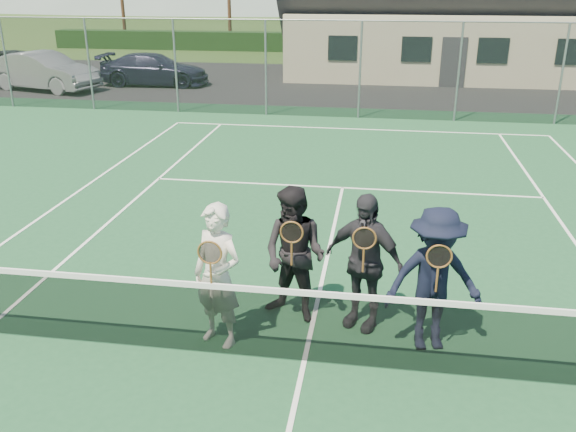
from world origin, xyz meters
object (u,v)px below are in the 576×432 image
car_a (18,65)px  tennis_net (305,323)px  player_a (218,276)px  player_d (434,280)px  player_c (364,261)px  car_b (44,71)px  player_b (295,255)px  car_c (154,69)px

car_a → tennis_net: car_a is taller
player_a → player_d: bearing=6.6°
player_c → player_d: 0.92m
tennis_net → player_a: player_a is taller
player_a → player_d: size_ratio=1.00×
car_a → tennis_net: bearing=-116.8°
car_b → player_b: player_b is taller
car_b → car_a: bearing=65.1°
car_a → car_b: (2.28, -1.92, 0.06)m
car_c → player_c: bearing=-154.4°
car_a → player_a: (13.79, -18.45, 0.23)m
car_c → tennis_net: size_ratio=0.38×
car_c → tennis_net: (8.71, -18.66, -0.11)m
tennis_net → player_a: 1.18m
player_c → car_b: bearing=129.8°
car_a → player_d: size_ratio=2.25×
car_c → player_b: bearing=-156.6°
car_b → tennis_net: bearing=-128.0°
car_b → player_a: bearing=-130.0°
car_c → player_d: 20.75m
player_d → player_a: bearing=-173.4°
car_a → car_b: car_b is taller
car_b → player_c: player_c is taller
car_c → player_d: bearing=-152.8°
tennis_net → player_c: size_ratio=6.49×
car_a → player_b: (14.61, -17.73, 0.23)m
player_c → player_a: bearing=-158.5°
player_b → player_c: same height
car_c → car_b: bearing=113.3°
player_a → car_a: bearing=126.8°
car_a → car_c: size_ratio=0.91×
player_b → player_d: (1.72, -0.43, -0.00)m
player_a → player_d: 2.55m
car_c → player_d: (10.16, -18.09, 0.27)m
car_b → tennis_net: 21.00m
car_c → player_b: size_ratio=2.49×
tennis_net → car_b: bearing=126.8°
tennis_net → player_c: bearing=56.8°
car_b → car_c: (3.88, 1.85, -0.10)m
tennis_net → player_c: player_c is taller
player_c → player_d: size_ratio=1.00×
car_a → player_a: size_ratio=2.25×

